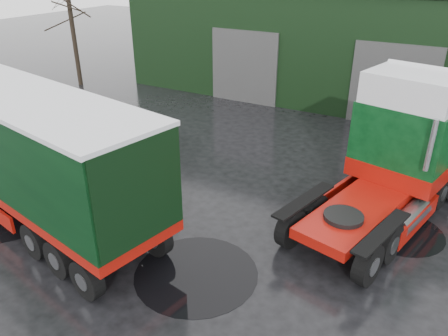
# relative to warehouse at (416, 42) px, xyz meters

# --- Properties ---
(ground) EXTENTS (100.00, 100.00, 0.00)m
(ground) POSITION_rel_warehouse_xyz_m (-2.00, -20.00, -3.16)
(ground) COLOR black
(warehouse) EXTENTS (32.40, 12.40, 6.30)m
(warehouse) POSITION_rel_warehouse_xyz_m (0.00, 0.00, 0.00)
(warehouse) COLOR black
(warehouse) RESTS_ON ground
(hero_tractor) EXTENTS (4.72, 7.87, 4.57)m
(hero_tractor) POSITION_rel_warehouse_xyz_m (1.28, -15.50, -0.87)
(hero_tractor) COLOR #093515
(hero_tractor) RESTS_ON ground
(trailer_left) EXTENTS (13.91, 5.27, 4.23)m
(trailer_left) POSITION_rel_warehouse_xyz_m (-9.50, -20.00, -1.04)
(trailer_left) COLOR silver
(trailer_left) RESTS_ON ground
(tree_left) EXTENTS (4.40, 4.40, 8.50)m
(tree_left) POSITION_rel_warehouse_xyz_m (-19.00, -8.00, 1.09)
(tree_left) COLOR black
(tree_left) RESTS_ON ground
(puddle_0) EXTENTS (3.33, 3.33, 0.01)m
(puddle_0) POSITION_rel_warehouse_xyz_m (-2.16, -20.17, -3.15)
(puddle_0) COLOR black
(puddle_0) RESTS_ON ground
(puddle_1) EXTENTS (2.60, 2.60, 0.01)m
(puddle_1) POSITION_rel_warehouse_xyz_m (2.26, -15.41, -3.15)
(puddle_1) COLOR black
(puddle_1) RESTS_ON ground
(puddle_2) EXTENTS (3.92, 3.92, 0.01)m
(puddle_2) POSITION_rel_warehouse_xyz_m (-9.35, -20.53, -3.15)
(puddle_2) COLOR black
(puddle_2) RESTS_ON ground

